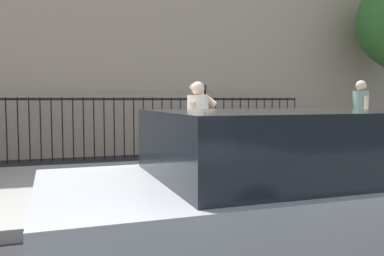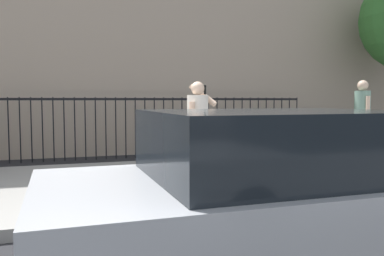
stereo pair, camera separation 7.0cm
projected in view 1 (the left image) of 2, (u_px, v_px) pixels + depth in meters
ground_plane at (125, 232)px, 4.69m from camera, size 60.00×60.00×0.00m
sidewalk at (105, 187)px, 6.77m from camera, size 28.00×4.40×0.15m
iron_fence at (89, 120)px, 10.21m from camera, size 12.03×0.04×1.60m
parked_hatchback at (293, 199)px, 3.41m from camera, size 4.23×1.92×1.45m
pedestrian_on_phone at (197, 126)px, 6.44m from camera, size 0.68×0.69×1.68m
pedestrian_walking at (360, 115)px, 9.02m from camera, size 0.38×0.49×1.82m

